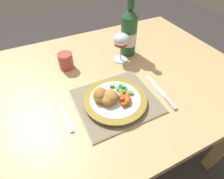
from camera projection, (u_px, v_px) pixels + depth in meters
name	position (u px, v px, depth m)	size (l,w,h in m)	color
ground_plane	(105.00, 153.00, 1.31)	(6.00, 6.00, 0.00)	#383333
dining_table	(102.00, 92.00, 0.86)	(1.35, 0.91, 0.74)	tan
placemat	(115.00, 101.00, 0.69)	(0.31, 0.27, 0.01)	tan
dinner_plate	(115.00, 100.00, 0.68)	(0.25, 0.25, 0.02)	silver
breaded_croquettes	(105.00, 96.00, 0.65)	(0.11, 0.10, 0.04)	#B77F3D
green_beans_pile	(121.00, 90.00, 0.70)	(0.08, 0.09, 0.02)	#4CA84C
glazed_carrots	(125.00, 99.00, 0.66)	(0.05, 0.08, 0.02)	#CC5119
fork	(67.00, 120.00, 0.63)	(0.02, 0.14, 0.01)	silver
table_knife	(163.00, 94.00, 0.72)	(0.03, 0.21, 0.01)	silver
wine_glass	(121.00, 41.00, 0.83)	(0.08, 0.08, 0.14)	silver
bottle	(129.00, 33.00, 0.86)	(0.08, 0.08, 0.29)	#23562D
drinking_cup	(66.00, 61.00, 0.82)	(0.07, 0.07, 0.08)	#B24C42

